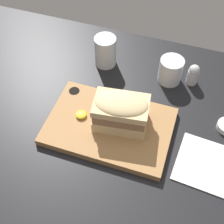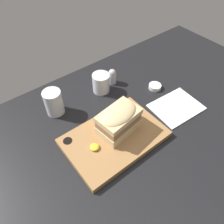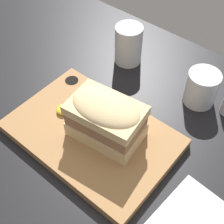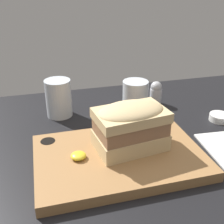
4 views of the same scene
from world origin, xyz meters
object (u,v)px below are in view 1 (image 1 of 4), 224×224
sandwich (121,111)px  water_glass (105,53)px  salt_shaker (193,74)px  wine_glass (170,71)px  napkin (214,167)px  serving_board (109,126)px

sandwich → water_glass: (-12.23, 22.82, -3.06)cm
salt_shaker → wine_glass: bearing=-170.9°
wine_glass → salt_shaker: size_ratio=1.16×
sandwich → water_glass: 26.07cm
sandwich → napkin: 27.24cm
serving_board → sandwich: (2.83, 1.30, 6.29)cm
water_glass → wine_glass: (21.02, -0.85, -0.60)cm
serving_board → salt_shaker: bearing=53.0°
serving_board → sandwich: sandwich is taller
napkin → salt_shaker: salt_shaker is taller
sandwich → salt_shaker: 28.04cm
sandwich → napkin: size_ratio=0.76×
wine_glass → salt_shaker: wine_glass is taller
serving_board → sandwich: size_ratio=2.22×
serving_board → napkin: serving_board is taller
water_glass → napkin: size_ratio=0.50×
water_glass → napkin: 47.00cm
wine_glass → salt_shaker: 6.80cm
serving_board → napkin: size_ratio=1.68×
water_glass → wine_glass: 21.05cm
wine_glass → serving_board: bearing=-116.5°
serving_board → water_glass: 26.08cm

